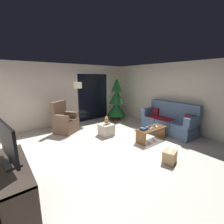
{
  "coord_description": "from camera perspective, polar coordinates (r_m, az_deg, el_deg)",
  "views": [
    {
      "loc": [
        -2.55,
        -3.12,
        1.96
      ],
      "look_at": [
        0.4,
        0.7,
        0.85
      ],
      "focal_mm": 24.35,
      "sensor_mm": 36.0,
      "label": 1
    }
  ],
  "objects": [
    {
      "name": "couch",
      "position": [
        5.89,
        20.52,
        -3.26
      ],
      "size": [
        0.84,
        1.96,
        1.08
      ],
      "color": "slate",
      "rests_on": "ground"
    },
    {
      "name": "teddy_bear_honey",
      "position": [
        5.16,
        -2.05,
        -3.35
      ],
      "size": [
        0.21,
        0.22,
        0.29
      ],
      "color": "tan",
      "rests_on": "ottoman"
    },
    {
      "name": "ground_plane",
      "position": [
        4.48,
        1.46,
        -12.98
      ],
      "size": [
        7.0,
        7.0,
        0.0
      ],
      "primitive_type": "plane",
      "color": "#BCB2A8"
    },
    {
      "name": "remote_black",
      "position": [
        5.0,
        14.19,
        -5.42
      ],
      "size": [
        0.12,
        0.16,
        0.02
      ],
      "primitive_type": "cube",
      "rotation": [
        0.0,
        0.0,
        2.6
      ],
      "color": "black",
      "rests_on": "coffee_table"
    },
    {
      "name": "remote_silver",
      "position": [
        4.87,
        14.51,
        -5.92
      ],
      "size": [
        0.16,
        0.07,
        0.02
      ],
      "primitive_type": "cube",
      "rotation": [
        0.0,
        0.0,
        1.76
      ],
      "color": "#ADADB2",
      "rests_on": "coffee_table"
    },
    {
      "name": "patio_door_frame",
      "position": [
        7.15,
        -7.1,
        5.92
      ],
      "size": [
        1.6,
        0.02,
        2.2
      ],
      "primitive_type": "cube",
      "color": "silver",
      "rests_on": "ground"
    },
    {
      "name": "armchair",
      "position": [
        5.74,
        -17.38,
        -3.42
      ],
      "size": [
        0.95,
        0.95,
        1.13
      ],
      "color": "brown",
      "rests_on": "ground"
    },
    {
      "name": "christmas_tree",
      "position": [
        7.0,
        1.72,
        4.15
      ],
      "size": [
        0.87,
        0.87,
        2.02
      ],
      "color": "#4C1E19",
      "rests_on": "ground"
    },
    {
      "name": "patio_door_glass",
      "position": [
        7.14,
        -7.02,
        5.51
      ],
      "size": [
        1.5,
        0.02,
        2.1
      ],
      "primitive_type": "cube",
      "color": "black",
      "rests_on": "ground"
    },
    {
      "name": "television",
      "position": [
        2.6,
        -34.38,
        -9.89
      ],
      "size": [
        0.25,
        0.84,
        0.61
      ],
      "color": "black",
      "rests_on": "media_shelf"
    },
    {
      "name": "cardboard_box_taped_mid_floor",
      "position": [
        3.94,
        20.84,
        -15.35
      ],
      "size": [
        0.39,
        0.34,
        0.29
      ],
      "color": "tan",
      "rests_on": "ground"
    },
    {
      "name": "cell_phone",
      "position": [
        4.74,
        11.91,
        -5.44
      ],
      "size": [
        0.07,
        0.15,
        0.01
      ],
      "primitive_type": "cube",
      "rotation": [
        0.0,
        0.0,
        -0.02
      ],
      "color": "black",
      "rests_on": "book_stack"
    },
    {
      "name": "remote_white",
      "position": [
        5.09,
        16.39,
        -5.24
      ],
      "size": [
        0.14,
        0.15,
        0.02
      ],
      "primitive_type": "cube",
      "rotation": [
        0.0,
        0.0,
        2.42
      ],
      "color": "silver",
      "rests_on": "coffee_table"
    },
    {
      "name": "media_shelf",
      "position": [
        2.87,
        -33.11,
        -23.49
      ],
      "size": [
        0.4,
        1.4,
        0.74
      ],
      "color": "black",
      "rests_on": "ground"
    },
    {
      "name": "ottoman",
      "position": [
        5.26,
        -2.13,
        -6.66
      ],
      "size": [
        0.44,
        0.44,
        0.39
      ],
      "primitive_type": "cube",
      "color": "beige",
      "rests_on": "ground"
    },
    {
      "name": "wall_back",
      "position": [
        6.73,
        -15.25,
        6.42
      ],
      "size": [
        5.72,
        0.12,
        2.5
      ],
      "primitive_type": "cube",
      "color": "beige",
      "rests_on": "ground"
    },
    {
      "name": "remote_graphite",
      "position": [
        5.22,
        15.88,
        -4.74
      ],
      "size": [
        0.15,
        0.13,
        0.02
      ],
      "primitive_type": "cube",
      "rotation": [
        0.0,
        0.0,
        2.26
      ],
      "color": "#333338",
      "rests_on": "coffee_table"
    },
    {
      "name": "coffee_table",
      "position": [
        4.98,
        14.56,
        -7.32
      ],
      "size": [
        1.1,
        0.4,
        0.41
      ],
      "color": "brown",
      "rests_on": "ground"
    },
    {
      "name": "book_stack",
      "position": [
        4.72,
        11.9,
        -6.0
      ],
      "size": [
        0.27,
        0.23,
        0.07
      ],
      "color": "#A32D28",
      "rests_on": "coffee_table"
    },
    {
      "name": "wall_right",
      "position": [
        6.29,
        22.31,
        5.49
      ],
      "size": [
        0.12,
        6.0,
        2.5
      ],
      "primitive_type": "cube",
      "color": "beige",
      "rests_on": "ground"
    },
    {
      "name": "floor_lamp",
      "position": [
        5.78,
        -12.77,
        8.12
      ],
      "size": [
        0.32,
        0.32,
        1.78
      ],
      "color": "#2D2D30",
      "rests_on": "ground"
    }
  ]
}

